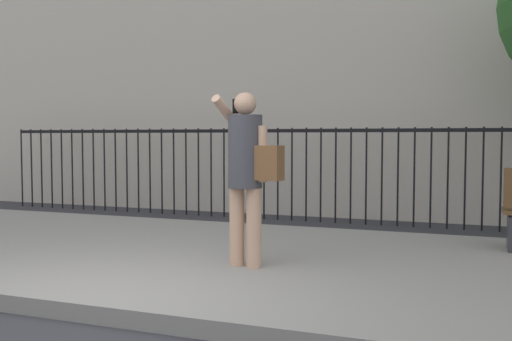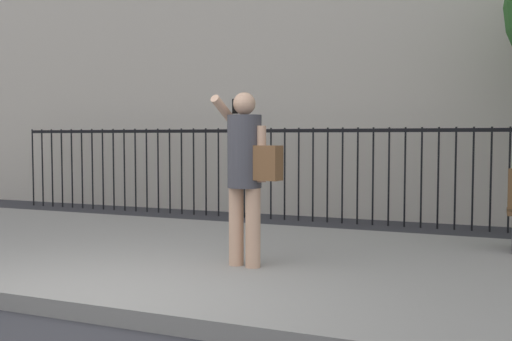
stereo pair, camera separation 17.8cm
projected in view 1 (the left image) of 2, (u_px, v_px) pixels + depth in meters
The scene contains 4 objects.
ground_plane at pixel (81, 323), 4.54m from camera, with size 60.00×60.00×0.00m, color #333338.
sidewalk at pixel (204, 259), 6.59m from camera, with size 28.00×4.40×0.15m, color gray.
iron_fence at pixel (299, 162), 9.99m from camera, with size 12.03×0.04×1.60m.
pedestrian_on_phone at pixel (247, 166), 5.80m from camera, with size 0.69×0.51×1.74m.
Camera 1 is at (2.87, -3.69, 1.45)m, focal length 41.04 mm.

